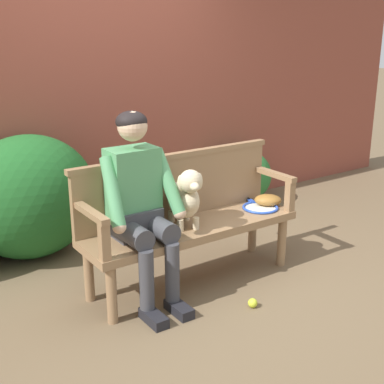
# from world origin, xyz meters

# --- Properties ---
(ground_plane) EXTENTS (40.00, 40.00, 0.00)m
(ground_plane) POSITION_xyz_m (0.00, 0.00, 0.00)
(ground_plane) COLOR brown
(brick_garden_fence) EXTENTS (8.00, 0.30, 2.78)m
(brick_garden_fence) POSITION_xyz_m (0.00, 1.57, 1.39)
(brick_garden_fence) COLOR brown
(brick_garden_fence) RESTS_ON ground
(hedge_bush_mid_right) EXTENTS (1.12, 0.90, 1.04)m
(hedge_bush_mid_right) POSITION_xyz_m (-0.82, 1.17, 0.52)
(hedge_bush_mid_right) COLOR #1E5B23
(hedge_bush_mid_right) RESTS_ON ground
(hedge_bush_far_left) EXTENTS (0.83, 0.67, 0.63)m
(hedge_bush_far_left) POSITION_xyz_m (1.43, 1.22, 0.31)
(hedge_bush_far_left) COLOR #286B2D
(hedge_bush_far_left) RESTS_ON ground
(garden_bench) EXTENTS (1.68, 0.48, 0.47)m
(garden_bench) POSITION_xyz_m (0.00, 0.00, 0.40)
(garden_bench) COLOR #93704C
(garden_bench) RESTS_ON ground
(bench_backrest) EXTENTS (1.72, 0.06, 0.50)m
(bench_backrest) POSITION_xyz_m (0.00, 0.21, 0.72)
(bench_backrest) COLOR #93704C
(bench_backrest) RESTS_ON garden_bench
(bench_armrest_left_end) EXTENTS (0.06, 0.48, 0.28)m
(bench_armrest_left_end) POSITION_xyz_m (-0.80, -0.09, 0.67)
(bench_armrest_left_end) COLOR #93704C
(bench_armrest_left_end) RESTS_ON garden_bench
(bench_armrest_right_end) EXTENTS (0.06, 0.48, 0.28)m
(bench_armrest_right_end) POSITION_xyz_m (0.80, -0.09, 0.67)
(bench_armrest_right_end) COLOR #93704C
(bench_armrest_right_end) RESTS_ON garden_bench
(person_seated) EXTENTS (0.56, 0.64, 1.34)m
(person_seated) POSITION_xyz_m (-0.44, -0.01, 0.74)
(person_seated) COLOR black
(person_seated) RESTS_ON ground
(dog_on_bench) EXTENTS (0.29, 0.46, 0.46)m
(dog_on_bench) POSITION_xyz_m (-0.07, -0.02, 0.70)
(dog_on_bench) COLOR beige
(dog_on_bench) RESTS_ON garden_bench
(tennis_racket) EXTENTS (0.35, 0.58, 0.03)m
(tennis_racket) POSITION_xyz_m (0.66, -0.00, 0.48)
(tennis_racket) COLOR blue
(tennis_racket) RESTS_ON garden_bench
(baseball_glove) EXTENTS (0.28, 0.27, 0.09)m
(baseball_glove) POSITION_xyz_m (0.75, -0.00, 0.51)
(baseball_glove) COLOR #9E6B2D
(baseball_glove) RESTS_ON garden_bench
(tennis_ball) EXTENTS (0.07, 0.07, 0.07)m
(tennis_ball) POSITION_xyz_m (0.12, -0.56, 0.03)
(tennis_ball) COLOR #CCDB33
(tennis_ball) RESTS_ON ground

